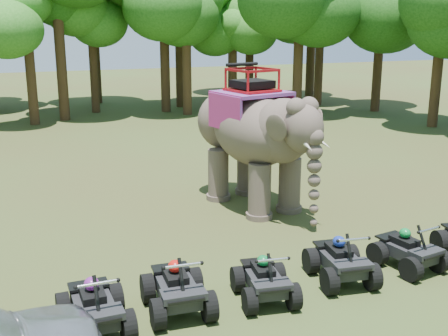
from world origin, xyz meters
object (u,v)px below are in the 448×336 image
(atv_3, at_px, (341,255))
(atv_0, at_px, (94,300))
(atv_1, at_px, (177,282))
(atv_2, at_px, (265,274))
(atv_4, at_px, (409,245))
(elephant, at_px, (253,137))

(atv_3, bearing_deg, atv_0, -170.05)
(atv_1, distance_m, atv_2, 1.81)
(atv_2, bearing_deg, atv_4, 11.26)
(elephant, xyz_separation_m, atv_0, (-5.69, -5.72, -1.53))
(atv_1, bearing_deg, atv_0, -169.86)
(atv_2, xyz_separation_m, atv_3, (1.93, 0.19, 0.04))
(elephant, xyz_separation_m, atv_1, (-4.06, -5.53, -1.53))
(atv_4, bearing_deg, atv_3, 170.57)
(atv_0, height_order, atv_1, atv_0)
(elephant, distance_m, atv_4, 5.94)
(elephant, height_order, atv_0, elephant)
(atv_2, bearing_deg, atv_3, 13.91)
(atv_0, bearing_deg, elephant, 43.90)
(atv_1, bearing_deg, atv_3, 3.35)
(atv_0, relative_size, atv_1, 1.00)
(atv_1, xyz_separation_m, atv_4, (5.55, 0.00, -0.05))
(elephant, distance_m, atv_1, 7.03)
(atv_0, xyz_separation_m, atv_3, (5.37, 0.19, -0.02))
(elephant, height_order, atv_2, elephant)
(atv_1, bearing_deg, atv_4, 3.44)
(atv_1, xyz_separation_m, atv_2, (1.80, -0.20, -0.06))
(atv_2, bearing_deg, elephant, 76.74)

